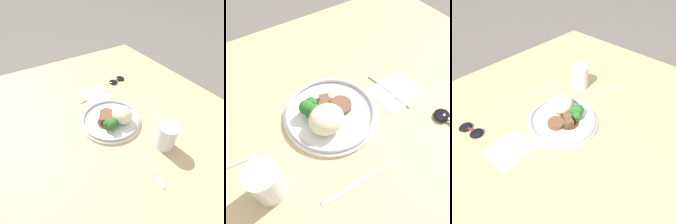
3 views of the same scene
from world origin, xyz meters
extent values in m
plane|color=#5B5651|center=(0.00, 0.00, 0.00)|extent=(8.00, 8.00, 0.00)
cube|color=tan|center=(0.00, 0.00, 0.02)|extent=(1.45, 1.12, 0.04)
cube|color=white|center=(-0.23, 0.00, 0.04)|extent=(0.15, 0.13, 0.00)
cylinder|color=white|center=(-0.01, -0.04, 0.05)|extent=(0.28, 0.28, 0.01)
torus|color=#B2B2B7|center=(-0.01, -0.04, 0.06)|extent=(0.26, 0.26, 0.01)
ellipsoid|color=beige|center=(0.03, 0.00, 0.09)|extent=(0.10, 0.09, 0.08)
cylinder|color=brown|center=(-0.04, -0.04, 0.06)|extent=(0.07, 0.07, 0.02)
cylinder|color=#51331E|center=(0.00, -0.06, 0.06)|extent=(0.09, 0.09, 0.00)
cube|color=brown|center=(0.01, -0.05, 0.07)|extent=(0.03, 0.03, 0.02)
cube|color=brown|center=(-0.02, -0.07, 0.07)|extent=(0.03, 0.03, 0.02)
cube|color=brown|center=(-0.01, -0.08, 0.07)|extent=(0.04, 0.04, 0.03)
cube|color=brown|center=(0.02, -0.05, 0.07)|extent=(0.04, 0.04, 0.03)
cube|color=brown|center=(0.02, -0.05, 0.07)|extent=(0.03, 0.03, 0.02)
cube|color=brown|center=(0.01, -0.05, 0.07)|extent=(0.04, 0.04, 0.03)
cylinder|color=#568442|center=(0.05, -0.07, 0.06)|extent=(0.01, 0.01, 0.02)
sphere|color=#286628|center=(0.05, -0.07, 0.09)|extent=(0.04, 0.04, 0.04)
cylinder|color=#568442|center=(0.03, -0.08, 0.06)|extent=(0.01, 0.01, 0.01)
sphere|color=#286628|center=(0.03, -0.08, 0.08)|extent=(0.04, 0.04, 0.04)
cylinder|color=#568442|center=(0.04, -0.07, 0.06)|extent=(0.01, 0.01, 0.01)
sphere|color=#286628|center=(0.04, -0.07, 0.08)|extent=(0.04, 0.04, 0.04)
cylinder|color=#568442|center=(0.04, -0.05, 0.06)|extent=(0.01, 0.01, 0.01)
sphere|color=#286628|center=(0.04, -0.05, 0.08)|extent=(0.04, 0.04, 0.04)
cylinder|color=orange|center=(0.22, 0.07, 0.08)|extent=(0.07, 0.07, 0.08)
cylinder|color=silver|center=(0.22, 0.07, 0.10)|extent=(0.07, 0.07, 0.11)
cube|color=#ADADB2|center=(-0.21, -0.05, 0.05)|extent=(0.02, 0.11, 0.00)
cube|color=#ADADB2|center=(-0.22, 0.04, 0.05)|extent=(0.02, 0.07, 0.00)
cube|color=#ADADB2|center=(-0.01, 0.18, 0.04)|extent=(0.13, 0.02, 0.00)
cube|color=#ADADB2|center=(0.10, 0.17, 0.04)|extent=(0.10, 0.02, 0.00)
cube|color=#ADADB2|center=(0.25, -0.04, 0.04)|extent=(0.10, 0.02, 0.00)
ellipsoid|color=#ADADB2|center=(0.33, -0.05, 0.04)|extent=(0.05, 0.03, 0.01)
ellipsoid|color=black|center=(-0.27, 0.15, 0.05)|extent=(0.06, 0.05, 0.02)
ellipsoid|color=black|center=(-0.29, 0.21, 0.05)|extent=(0.06, 0.05, 0.02)
cube|color=brown|center=(-0.28, 0.18, 0.05)|extent=(0.01, 0.03, 0.00)
camera|label=1|loc=(0.48, -0.34, 0.62)|focal=28.00mm
camera|label=2|loc=(0.18, 0.29, 0.57)|focal=35.00mm
camera|label=3|loc=(-0.45, -0.47, 0.65)|focal=35.00mm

